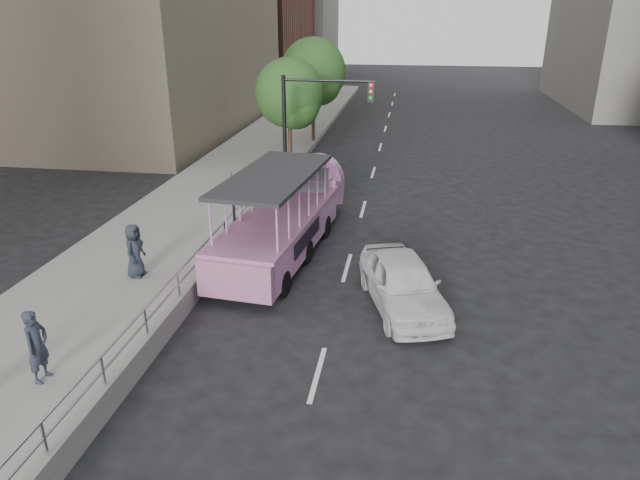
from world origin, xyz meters
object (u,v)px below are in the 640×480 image
pedestrian_far (134,250)px  car (403,283)px  pedestrian_near (37,346)px  street_tree_far (314,74)px  street_tree_near (291,96)px  parking_sign (234,209)px  traffic_signal (310,115)px  duck_boat (287,218)px

pedestrian_far → car: bearing=-88.9°
pedestrian_near → street_tree_far: 25.73m
street_tree_near → car: bearing=-66.8°
pedestrian_far → parking_sign: parking_sign is taller
car → traffic_signal: (-4.55, 10.92, 2.74)m
pedestrian_far → traffic_signal: bearing=-15.8°
duck_boat → pedestrian_near: duck_boat is taller
pedestrian_near → pedestrian_far: size_ratio=1.02×
pedestrian_near → street_tree_near: 19.72m
duck_boat → street_tree_far: 17.02m
duck_boat → pedestrian_near: 9.55m
traffic_signal → street_tree_far: (-1.40, 9.43, 0.81)m
car → street_tree_near: bearing=95.1°
pedestrian_far → traffic_signal: traffic_signal is taller
car → street_tree_far: street_tree_far is taller
street_tree_far → pedestrian_near: bearing=-94.0°
duck_boat → parking_sign: size_ratio=3.08×
traffic_signal → street_tree_near: 3.80m
car → street_tree_far: 21.49m
traffic_signal → street_tree_far: size_ratio=0.81×
parking_sign → street_tree_far: bearing=91.3°
street_tree_near → parking_sign: bearing=-87.1°
street_tree_near → pedestrian_near: bearing=-94.6°
street_tree_near → pedestrian_far: bearing=-97.7°
duck_boat → car: size_ratio=2.12×
parking_sign → traffic_signal: (0.99, 8.69, 1.61)m
pedestrian_far → street_tree_far: 20.53m
car → pedestrian_near: pedestrian_near is taller
duck_boat → parking_sign: duck_boat is taller
traffic_signal → car: bearing=-67.4°
street_tree_near → street_tree_far: (0.20, 6.00, 0.49)m
pedestrian_near → traffic_signal: size_ratio=0.33×
duck_boat → pedestrian_far: duck_boat is taller
pedestrian_far → street_tree_near: street_tree_near is taller
car → pedestrian_near: 9.27m
traffic_signal → pedestrian_far: bearing=-108.1°
duck_boat → car: duck_boat is taller
street_tree_far → street_tree_near: bearing=-91.9°
duck_boat → pedestrian_far: bearing=-138.0°
pedestrian_near → duck_boat: bearing=-19.7°
pedestrian_far → parking_sign: (2.52, 2.06, 0.75)m
pedestrian_far → street_tree_near: size_ratio=0.29×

